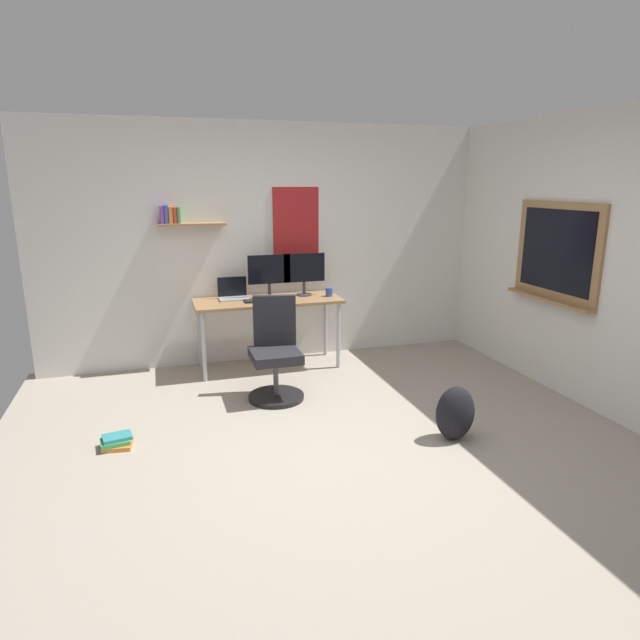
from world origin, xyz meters
name	(u,v)px	position (x,y,z in m)	size (l,w,h in m)	color
ground_plane	(341,453)	(0.00, 0.00, 0.00)	(5.20, 5.20, 0.00)	#9E9384
wall_back	(269,244)	(0.00, 2.45, 1.30)	(5.00, 0.30, 2.60)	silver
wall_right	(622,266)	(2.45, 0.03, 1.30)	(0.22, 5.00, 2.60)	silver
desk	(268,307)	(-0.11, 2.08, 0.68)	(1.55, 0.59, 0.76)	#997047
office_chair	(275,355)	(-0.23, 1.23, 0.41)	(0.52, 0.53, 0.95)	black
laptop	(233,294)	(-0.46, 2.22, 0.81)	(0.31, 0.21, 0.23)	#ADAFB5
monitor_primary	(269,273)	(-0.07, 2.17, 1.03)	(0.46, 0.17, 0.46)	#38383D
monitor_secondary	(304,271)	(0.32, 2.17, 1.03)	(0.46, 0.17, 0.46)	#38383D
keyboard	(262,300)	(-0.19, 2.00, 0.77)	(0.37, 0.13, 0.02)	black
computer_mouse	(288,298)	(0.09, 2.00, 0.77)	(0.10, 0.06, 0.03)	#262628
coffee_mug	(329,292)	(0.57, 2.05, 0.80)	(0.08, 0.08, 0.09)	#334CA5
backpack	(455,413)	(0.93, -0.04, 0.22)	(0.32, 0.22, 0.44)	black
book_stack_on_floor	(117,442)	(-1.62, 0.58, 0.05)	(0.25, 0.21, 0.09)	orange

